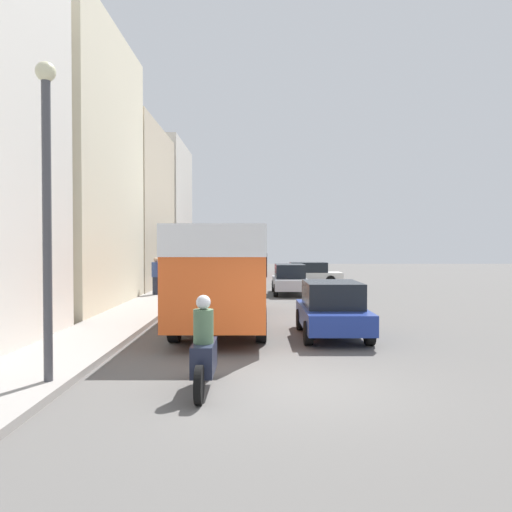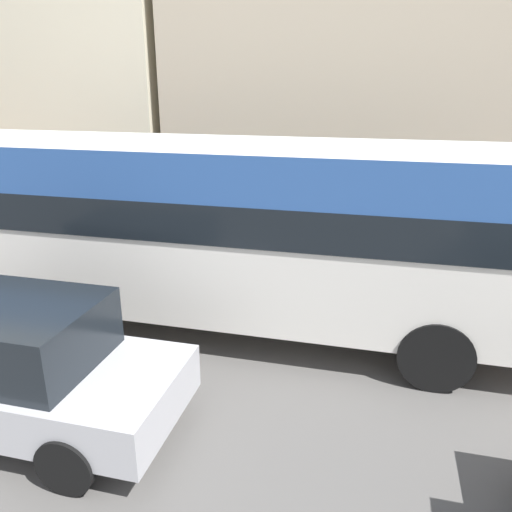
# 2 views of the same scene
# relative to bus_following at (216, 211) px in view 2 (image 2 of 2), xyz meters

# --- Properties ---
(building_midblock) EXTENTS (5.11, 8.81, 11.43)m
(building_midblock) POSITION_rel_bus_following_xyz_m (-6.80, -7.52, 3.73)
(building_midblock) COLOR beige
(building_midblock) RESTS_ON ground_plane
(building_far_terrace) EXTENTS (5.93, 9.16, 9.59)m
(building_far_terrace) POSITION_rel_bus_following_xyz_m (-7.21, 1.73, 2.81)
(building_far_terrace) COLOR #BCAD93
(building_far_terrace) RESTS_ON ground_plane
(bus_following) EXTENTS (2.56, 11.07, 3.06)m
(bus_following) POSITION_rel_bus_following_xyz_m (0.00, 0.00, 0.00)
(bus_following) COLOR silver
(bus_following) RESTS_ON ground_plane
(car_crossing) EXTENTS (1.79, 4.25, 1.60)m
(car_crossing) POSITION_rel_bus_following_xyz_m (3.16, -1.61, -1.17)
(car_crossing) COLOR #B7B7BC
(car_crossing) RESTS_ON ground_plane
(pedestrian_near_curb) EXTENTS (0.43, 0.43, 1.84)m
(pedestrian_near_curb) POSITION_rel_bus_following_xyz_m (-3.61, -3.26, -0.90)
(pedestrian_near_curb) COLOR #232838
(pedestrian_near_curb) RESTS_ON sidewalk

